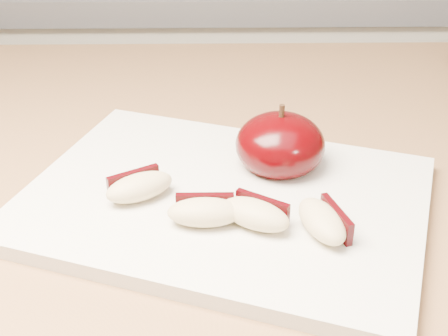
{
  "coord_description": "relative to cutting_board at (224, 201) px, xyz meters",
  "views": [
    {
      "loc": [
        -0.02,
        -0.02,
        1.19
      ],
      "look_at": [
        -0.01,
        0.41,
        0.94
      ],
      "focal_mm": 50.0,
      "sensor_mm": 36.0,
      "label": 1
    }
  ],
  "objects": [
    {
      "name": "apple_wedge_b",
      "position": [
        -0.02,
        -0.04,
        0.02
      ],
      "size": [
        0.06,
        0.03,
        0.02
      ],
      "rotation": [
        0.0,
        0.0,
        -0.0
      ],
      "color": "tan",
      "rests_on": "cutting_board"
    },
    {
      "name": "apple_wedge_d",
      "position": [
        0.07,
        -0.05,
        0.02
      ],
      "size": [
        0.04,
        0.06,
        0.02
      ],
      "rotation": [
        0.0,
        0.0,
        -1.27
      ],
      "color": "tan",
      "rests_on": "cutting_board"
    },
    {
      "name": "apple_wedge_c",
      "position": [
        0.02,
        -0.04,
        0.02
      ],
      "size": [
        0.06,
        0.05,
        0.02
      ],
      "rotation": [
        0.0,
        0.0,
        -0.57
      ],
      "color": "tan",
      "rests_on": "cutting_board"
    },
    {
      "name": "apple_wedge_a",
      "position": [
        -0.07,
        -0.0,
        0.02
      ],
      "size": [
        0.06,
        0.05,
        0.02
      ],
      "rotation": [
        0.0,
        0.0,
        0.53
      ],
      "color": "tan",
      "rests_on": "cutting_board"
    },
    {
      "name": "apple_half",
      "position": [
        0.05,
        0.05,
        0.03
      ],
      "size": [
        0.1,
        0.1,
        0.07
      ],
      "rotation": [
        0.0,
        0.0,
        0.31
      ],
      "color": "#2D0002",
      "rests_on": "cutting_board"
    },
    {
      "name": "back_cabinet",
      "position": [
        0.01,
        0.79,
        -0.44
      ],
      "size": [
        2.4,
        0.62,
        0.94
      ],
      "color": "silver",
      "rests_on": "ground"
    },
    {
      "name": "cutting_board",
      "position": [
        0.0,
        0.0,
        0.0
      ],
      "size": [
        0.39,
        0.33,
        0.01
      ],
      "primitive_type": "cube",
      "rotation": [
        0.0,
        0.0,
        -0.35
      ],
      "color": "silver",
      "rests_on": "island_counter"
    }
  ]
}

